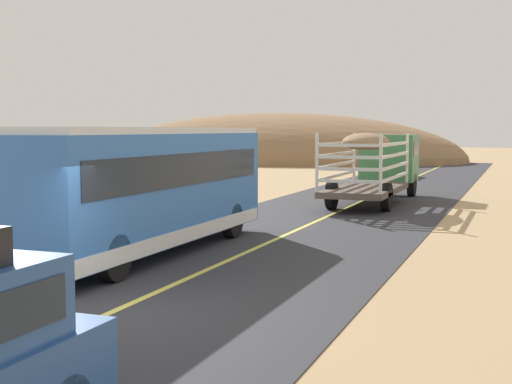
{
  "coord_description": "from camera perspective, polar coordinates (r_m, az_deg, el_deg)",
  "views": [
    {
      "loc": [
        6.6,
        -10.61,
        3.18
      ],
      "look_at": [
        0.0,
        7.14,
        1.52
      ],
      "focal_mm": 50.4,
      "sensor_mm": 36.0,
      "label": 1
    }
  ],
  "objects": [
    {
      "name": "road_centre_line",
      "position": [
        12.89,
        -11.28,
        -9.29
      ],
      "size": [
        0.16,
        117.6,
        0.0
      ],
      "primitive_type": "cube",
      "color": "#D8CC4C",
      "rests_on": "road_surface"
    },
    {
      "name": "distant_hill",
      "position": [
        73.17,
        1.5,
        2.51
      ],
      "size": [
        38.26,
        25.29,
        9.65
      ],
      "primitive_type": "ellipsoid",
      "color": "olive",
      "rests_on": "ground"
    },
    {
      "name": "road_surface",
      "position": [
        12.89,
        -11.28,
        -9.34
      ],
      "size": [
        8.0,
        120.0,
        0.02
      ],
      "primitive_type": "cube",
      "color": "#2D2D33",
      "rests_on": "ground"
    },
    {
      "name": "car_far",
      "position": [
        49.7,
        9.93,
        2.51
      ],
      "size": [
        1.9,
        4.62,
        1.93
      ],
      "color": "#8C7259",
      "rests_on": "road_surface"
    },
    {
      "name": "livestock_truck",
      "position": [
        32.7,
        9.87,
        2.49
      ],
      "size": [
        2.53,
        9.7,
        3.02
      ],
      "color": "#3F7F4C",
      "rests_on": "road_surface"
    },
    {
      "name": "ground_plane",
      "position": [
        12.89,
        -11.28,
        -9.38
      ],
      "size": [
        240.0,
        240.0,
        0.0
      ],
      "primitive_type": "plane",
      "color": "tan"
    },
    {
      "name": "bus",
      "position": [
        18.42,
        -8.92,
        0.47
      ],
      "size": [
        2.54,
        10.0,
        3.21
      ],
      "color": "#3872C6",
      "rests_on": "road_surface"
    }
  ]
}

